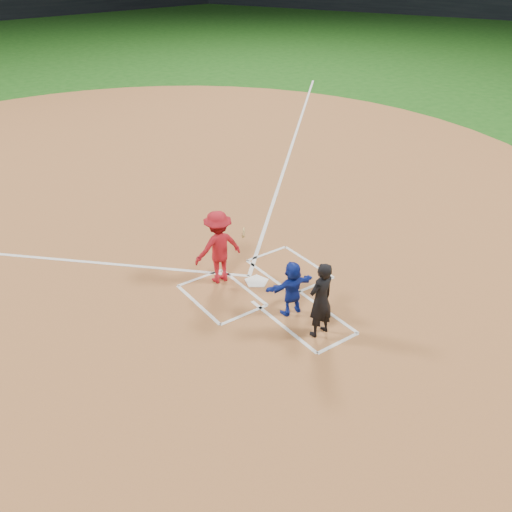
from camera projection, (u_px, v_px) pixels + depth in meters
ground at (256, 282)px, 13.36m from camera, size 120.00×120.00×0.00m
home_plate_dirt at (143, 196)px, 17.57m from camera, size 28.00×28.00×0.01m
home_plate at (256, 281)px, 13.35m from camera, size 0.60×0.60×0.02m
catcher at (292, 288)px, 12.00m from camera, size 1.18×0.49×1.23m
umpire at (321, 300)px, 11.26m from camera, size 0.63×0.44×1.65m
chalk_markings at (154, 204)px, 17.06m from camera, size 28.35×17.32×0.01m
batter_at_plate at (218, 247)px, 12.99m from camera, size 1.47×0.89×1.76m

